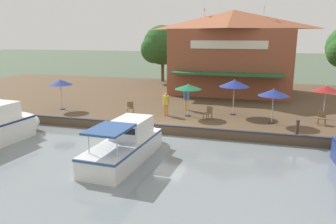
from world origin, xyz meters
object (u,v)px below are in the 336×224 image
Objects in this scene: waterfront_restaurant at (232,51)px; cafe_chair_beside_entrance at (208,112)px; patio_umbrella_far_corner at (326,89)px; patio_umbrella_near_quay_edge at (188,87)px; motorboat_mid_row at (129,143)px; patio_umbrella_mid_patio_left at (60,82)px; cafe_chair_under_first_umbrella at (130,107)px; patio_umbrella_by_entrance at (234,83)px; patio_umbrella_mid_patio_right at (274,93)px; person_near_entrance at (187,96)px; mooring_post at (297,128)px; cafe_chair_facing_river at (322,117)px; tree_downstream_bank at (161,46)px; person_at_quay_edge at (166,101)px.

cafe_chair_beside_entrance is (11.37, -0.33, -3.51)m from waterfront_restaurant.
waterfront_restaurant is at bearing -141.99° from patio_umbrella_far_corner.
patio_umbrella_near_quay_edge reaches higher than motorboat_mid_row.
patio_umbrella_mid_patio_left reaches higher than cafe_chair_under_first_umbrella.
patio_umbrella_by_entrance is 9.72m from motorboat_mid_row.
patio_umbrella_mid_patio_right is at bearing 133.97° from motorboat_mid_row.
person_near_entrance is 0.26× the size of motorboat_mid_row.
mooring_post is (2.22, 16.54, -1.61)m from patio_umbrella_mid_patio_left.
cafe_chair_under_first_umbrella is 7.27m from motorboat_mid_row.
patio_umbrella_mid_patio_right is 9.84m from motorboat_mid_row.
motorboat_mid_row is at bearing 51.37° from patio_umbrella_mid_patio_left.
cafe_chair_beside_entrance is 7.09m from cafe_chair_facing_river.
cafe_chair_under_first_umbrella is 1.00× the size of cafe_chair_beside_entrance.
patio_umbrella_mid_patio_right is (2.24, -3.36, -0.06)m from patio_umbrella_far_corner.
patio_umbrella_mid_patio_left is 10.74m from motorboat_mid_row.
motorboat_mid_row is 24.64m from tree_downstream_bank.
mooring_post is at bearing 68.14° from patio_umbrella_near_quay_edge.
tree_downstream_bank is (-16.34, -15.71, 3.76)m from cafe_chair_facing_river.
waterfront_restaurant is 12.06m from patio_umbrella_mid_patio_right.
cafe_chair_under_first_umbrella is 0.13× the size of motorboat_mid_row.
waterfront_restaurant is 13.58× the size of cafe_chair_beside_entrance.
patio_umbrella_near_quay_edge is 1.41× the size of person_at_quay_edge.
patio_umbrella_mid_patio_left is 11.28m from cafe_chair_beside_entrance.
tree_downstream_bank reaches higher than mooring_post.
person_near_entrance reaches higher than mooring_post.
patio_umbrella_mid_patio_left is 9.67m from patio_umbrella_near_quay_edge.
tree_downstream_bank is (-16.90, -12.71, 2.25)m from patio_umbrella_mid_patio_right.
patio_umbrella_mid_patio_left is 2.71× the size of cafe_chair_beside_entrance.
waterfront_restaurant is at bearing 170.37° from patio_umbrella_near_quay_edge.
patio_umbrella_by_entrance is 1.11× the size of patio_umbrella_near_quay_edge.
motorboat_mid_row is at bearing -49.05° from patio_umbrella_far_corner.
motorboat_mid_row is at bearing 1.03° from person_at_quay_edge.
cafe_chair_under_first_umbrella is (11.27, -5.97, -3.51)m from waterfront_restaurant.
mooring_post is at bearing 36.11° from tree_downstream_bank.
patio_umbrella_near_quay_edge is (10.86, -1.84, -1.94)m from waterfront_restaurant.
person_near_entrance reaches higher than cafe_chair_facing_river.
patio_umbrella_far_corner is at bearing 95.02° from patio_umbrella_by_entrance.
cafe_chair_under_first_umbrella is at bearing -76.58° from patio_umbrella_by_entrance.
patio_umbrella_mid_patio_right reaches higher than cafe_chair_under_first_umbrella.
cafe_chair_beside_entrance is at bearing 71.37° from patio_umbrella_near_quay_edge.
mooring_post is (2.33, 1.32, -1.53)m from patio_umbrella_mid_patio_right.
patio_umbrella_by_entrance is (0.52, -5.94, 0.19)m from patio_umbrella_far_corner.
patio_umbrella_mid_patio_right is 0.89× the size of patio_umbrella_by_entrance.
patio_umbrella_far_corner reaches higher than cafe_chair_beside_entrance.
tree_downstream_bank reaches higher than cafe_chair_beside_entrance.
motorboat_mid_row is 0.97× the size of tree_downstream_bank.
person_at_quay_edge is at bearing -78.92° from patio_umbrella_far_corner.
person_near_entrance is at bearing -98.48° from patio_umbrella_by_entrance.
person_at_quay_edge is at bearing -16.85° from waterfront_restaurant.
waterfront_restaurant is 5.02× the size of patio_umbrella_mid_patio_left.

